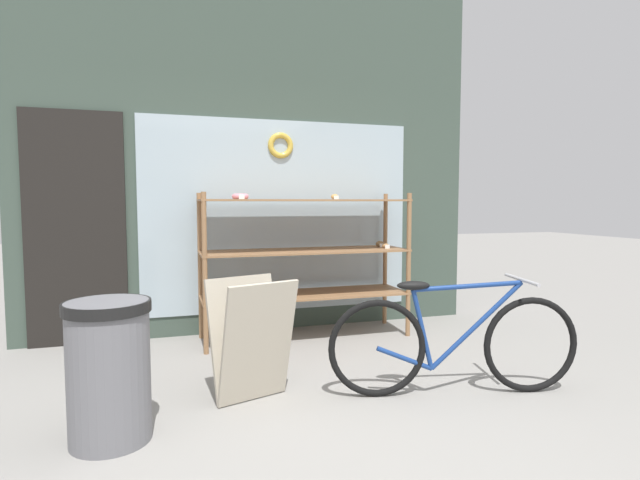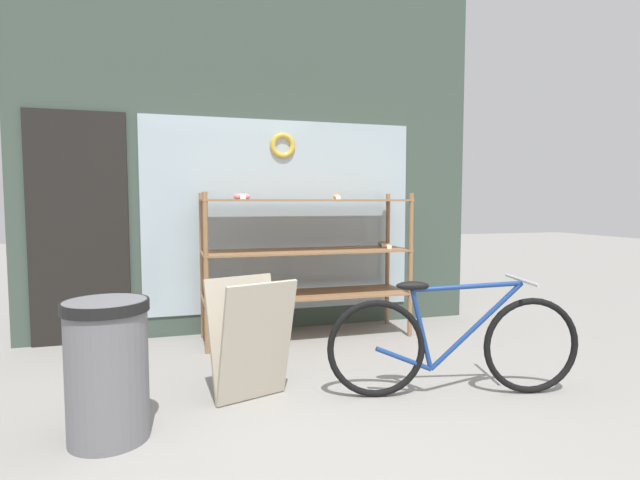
% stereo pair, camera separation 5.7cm
% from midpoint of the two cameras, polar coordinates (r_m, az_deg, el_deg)
% --- Properties ---
extents(ground_plane, '(30.00, 30.00, 0.00)m').
position_cam_midpoint_polar(ground_plane, '(2.93, 2.60, -21.79)').
color(ground_plane, gray).
extents(storefront_facade, '(4.52, 0.13, 3.51)m').
position_cam_midpoint_polar(storefront_facade, '(5.04, -7.81, 8.88)').
color(storefront_facade, '#3D4C42').
rests_on(storefront_facade, ground_plane).
extents(display_case, '(1.95, 0.57, 1.38)m').
position_cam_midpoint_polar(display_case, '(4.72, -2.06, -1.18)').
color(display_case, '#8E6642').
rests_on(display_case, ground_plane).
extents(bicycle, '(1.67, 0.54, 0.78)m').
position_cam_midpoint_polar(bicycle, '(3.51, 14.59, -11.29)').
color(bicycle, black).
rests_on(bicycle, ground_plane).
extents(sandwich_board, '(0.58, 0.51, 0.79)m').
position_cam_midpoint_polar(sandwich_board, '(3.33, -8.32, -11.18)').
color(sandwich_board, '#B2A893').
rests_on(sandwich_board, ground_plane).
extents(trash_bin, '(0.45, 0.45, 0.77)m').
position_cam_midpoint_polar(trash_bin, '(2.99, -23.49, -13.11)').
color(trash_bin, slate).
rests_on(trash_bin, ground_plane).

